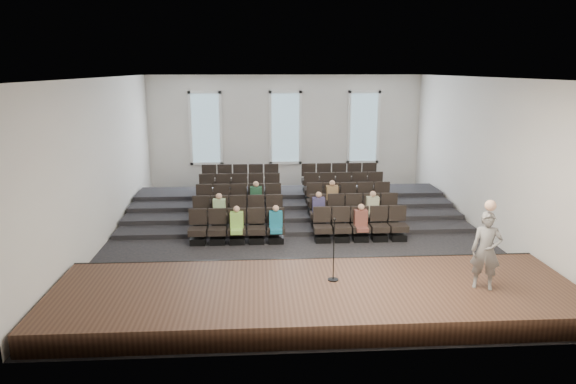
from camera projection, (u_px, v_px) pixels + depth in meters
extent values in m
plane|color=black|center=(298.00, 236.00, 16.56)|extent=(14.00, 14.00, 0.00)
cube|color=white|center=(298.00, 77.00, 15.38)|extent=(12.00, 14.00, 0.02)
cube|color=silver|center=(285.00, 132.00, 22.78)|extent=(12.00, 0.04, 5.00)
cube|color=silver|center=(330.00, 228.00, 9.16)|extent=(12.00, 0.04, 5.00)
cube|color=silver|center=(101.00, 162.00, 15.61)|extent=(0.04, 14.00, 5.00)
cube|color=silver|center=(486.00, 158.00, 16.34)|extent=(0.04, 14.00, 5.00)
cube|color=#452B1D|center=(316.00, 297.00, 11.56)|extent=(11.80, 3.60, 0.50)
cube|color=black|center=(308.00, 267.00, 13.27)|extent=(11.80, 0.06, 0.52)
cube|color=black|center=(293.00, 214.00, 18.80)|extent=(11.80, 4.80, 0.15)
cube|color=black|center=(292.00, 208.00, 19.29)|extent=(11.80, 3.75, 0.30)
cube|color=black|center=(291.00, 203.00, 19.78)|extent=(11.80, 2.70, 0.45)
cube|color=black|center=(290.00, 197.00, 20.28)|extent=(11.80, 1.65, 0.60)
cube|color=black|center=(198.00, 241.00, 15.77)|extent=(0.47, 0.43, 0.20)
cube|color=black|center=(198.00, 231.00, 15.70)|extent=(0.55, 0.50, 0.19)
cube|color=black|center=(198.00, 217.00, 15.80)|extent=(0.55, 0.08, 0.50)
cube|color=black|center=(218.00, 241.00, 15.81)|extent=(0.47, 0.43, 0.20)
cube|color=black|center=(217.00, 231.00, 15.73)|extent=(0.55, 0.50, 0.19)
cube|color=black|center=(217.00, 216.00, 15.84)|extent=(0.55, 0.08, 0.50)
cube|color=black|center=(237.00, 240.00, 15.84)|extent=(0.47, 0.43, 0.20)
cube|color=black|center=(237.00, 231.00, 15.77)|extent=(0.55, 0.50, 0.19)
cube|color=black|center=(237.00, 216.00, 15.88)|extent=(0.55, 0.08, 0.50)
cube|color=black|center=(257.00, 240.00, 15.88)|extent=(0.47, 0.43, 0.20)
cube|color=black|center=(256.00, 230.00, 15.80)|extent=(0.55, 0.50, 0.19)
cube|color=black|center=(256.00, 216.00, 15.91)|extent=(0.55, 0.08, 0.50)
cube|color=black|center=(276.00, 239.00, 15.91)|extent=(0.47, 0.43, 0.20)
cube|color=black|center=(276.00, 230.00, 15.84)|extent=(0.55, 0.50, 0.19)
cube|color=black|center=(276.00, 215.00, 15.95)|extent=(0.55, 0.08, 0.50)
cube|color=black|center=(322.00, 238.00, 16.00)|extent=(0.47, 0.43, 0.20)
cube|color=black|center=(322.00, 229.00, 15.93)|extent=(0.55, 0.50, 0.19)
cube|color=black|center=(322.00, 214.00, 16.04)|extent=(0.55, 0.08, 0.50)
cube|color=black|center=(341.00, 238.00, 16.04)|extent=(0.47, 0.43, 0.20)
cube|color=black|center=(342.00, 229.00, 15.96)|extent=(0.55, 0.50, 0.19)
cube|color=black|center=(341.00, 214.00, 16.07)|extent=(0.55, 0.08, 0.50)
cube|color=black|center=(360.00, 238.00, 16.07)|extent=(0.47, 0.43, 0.20)
cube|color=black|center=(361.00, 228.00, 16.00)|extent=(0.55, 0.50, 0.19)
cube|color=black|center=(360.00, 214.00, 16.11)|extent=(0.55, 0.08, 0.50)
cube|color=black|center=(379.00, 237.00, 16.11)|extent=(0.47, 0.43, 0.20)
cube|color=black|center=(380.00, 228.00, 16.04)|extent=(0.55, 0.50, 0.19)
cube|color=black|center=(379.00, 213.00, 16.14)|extent=(0.55, 0.08, 0.50)
cube|color=black|center=(398.00, 237.00, 16.14)|extent=(0.47, 0.43, 0.20)
cube|color=black|center=(398.00, 228.00, 16.07)|extent=(0.55, 0.50, 0.19)
cube|color=black|center=(397.00, 213.00, 16.18)|extent=(0.55, 0.08, 0.50)
cube|color=black|center=(201.00, 226.00, 16.75)|extent=(0.47, 0.43, 0.20)
cube|color=black|center=(201.00, 217.00, 16.68)|extent=(0.55, 0.50, 0.19)
cube|color=black|center=(201.00, 203.00, 16.79)|extent=(0.55, 0.08, 0.50)
cube|color=black|center=(220.00, 226.00, 16.79)|extent=(0.47, 0.43, 0.20)
cube|color=black|center=(220.00, 217.00, 16.72)|extent=(0.55, 0.50, 0.19)
cube|color=black|center=(220.00, 203.00, 16.82)|extent=(0.55, 0.08, 0.50)
cube|color=black|center=(238.00, 225.00, 16.83)|extent=(0.47, 0.43, 0.20)
cube|color=black|center=(238.00, 216.00, 16.75)|extent=(0.55, 0.50, 0.19)
cube|color=black|center=(238.00, 203.00, 16.86)|extent=(0.55, 0.08, 0.50)
cube|color=black|center=(256.00, 225.00, 16.86)|extent=(0.47, 0.43, 0.20)
cube|color=black|center=(256.00, 216.00, 16.79)|extent=(0.55, 0.50, 0.19)
cube|color=black|center=(256.00, 202.00, 16.90)|extent=(0.55, 0.08, 0.50)
cube|color=black|center=(275.00, 225.00, 16.90)|extent=(0.47, 0.43, 0.20)
cube|color=black|center=(275.00, 216.00, 16.82)|extent=(0.55, 0.50, 0.19)
cube|color=black|center=(274.00, 202.00, 16.93)|extent=(0.55, 0.08, 0.50)
cube|color=black|center=(318.00, 224.00, 16.98)|extent=(0.47, 0.43, 0.20)
cube|color=black|center=(319.00, 215.00, 16.91)|extent=(0.55, 0.50, 0.19)
cube|color=black|center=(318.00, 201.00, 17.02)|extent=(0.55, 0.08, 0.50)
cube|color=black|center=(336.00, 224.00, 17.02)|extent=(0.47, 0.43, 0.20)
cube|color=black|center=(337.00, 215.00, 16.95)|extent=(0.55, 0.50, 0.19)
cube|color=black|center=(336.00, 201.00, 17.05)|extent=(0.55, 0.08, 0.50)
cube|color=black|center=(354.00, 223.00, 17.06)|extent=(0.47, 0.43, 0.20)
cube|color=black|center=(354.00, 214.00, 16.98)|extent=(0.55, 0.50, 0.19)
cube|color=black|center=(354.00, 201.00, 17.09)|extent=(0.55, 0.08, 0.50)
cube|color=black|center=(372.00, 223.00, 17.09)|extent=(0.47, 0.43, 0.20)
cube|color=black|center=(372.00, 214.00, 17.02)|extent=(0.55, 0.50, 0.19)
cube|color=black|center=(371.00, 200.00, 17.13)|extent=(0.55, 0.08, 0.50)
cube|color=black|center=(390.00, 223.00, 17.13)|extent=(0.47, 0.43, 0.20)
cube|color=black|center=(390.00, 214.00, 17.06)|extent=(0.55, 0.50, 0.19)
cube|color=black|center=(389.00, 200.00, 17.16)|extent=(0.55, 0.08, 0.50)
cube|color=black|center=(204.00, 213.00, 17.74)|extent=(0.47, 0.42, 0.20)
cube|color=black|center=(204.00, 204.00, 17.66)|extent=(0.55, 0.50, 0.19)
cube|color=black|center=(204.00, 191.00, 17.77)|extent=(0.55, 0.08, 0.50)
cube|color=black|center=(222.00, 213.00, 17.77)|extent=(0.47, 0.42, 0.20)
cube|color=black|center=(221.00, 204.00, 17.70)|extent=(0.55, 0.50, 0.19)
cube|color=black|center=(221.00, 191.00, 17.81)|extent=(0.55, 0.08, 0.50)
cube|color=black|center=(239.00, 212.00, 17.81)|extent=(0.47, 0.42, 0.20)
cube|color=black|center=(239.00, 204.00, 17.74)|extent=(0.55, 0.50, 0.19)
cube|color=black|center=(239.00, 191.00, 17.84)|extent=(0.55, 0.08, 0.50)
cube|color=black|center=(256.00, 212.00, 17.84)|extent=(0.47, 0.42, 0.20)
cube|color=black|center=(256.00, 203.00, 17.77)|extent=(0.55, 0.50, 0.19)
cube|color=black|center=(256.00, 190.00, 17.88)|extent=(0.55, 0.08, 0.50)
cube|color=black|center=(274.00, 212.00, 17.88)|extent=(0.47, 0.42, 0.20)
cube|color=black|center=(274.00, 203.00, 17.81)|extent=(0.55, 0.50, 0.19)
cube|color=black|center=(273.00, 190.00, 17.91)|extent=(0.55, 0.08, 0.50)
cube|color=black|center=(315.00, 211.00, 17.97)|extent=(0.47, 0.42, 0.20)
cube|color=black|center=(315.00, 202.00, 17.89)|extent=(0.55, 0.50, 0.19)
cube|color=black|center=(314.00, 190.00, 18.00)|extent=(0.55, 0.08, 0.50)
cube|color=black|center=(332.00, 211.00, 18.00)|extent=(0.47, 0.42, 0.20)
cube|color=black|center=(332.00, 202.00, 17.93)|extent=(0.55, 0.50, 0.19)
cube|color=black|center=(331.00, 189.00, 18.04)|extent=(0.55, 0.08, 0.50)
cube|color=black|center=(349.00, 210.00, 18.04)|extent=(0.47, 0.42, 0.20)
cube|color=black|center=(349.00, 202.00, 17.97)|extent=(0.55, 0.50, 0.19)
cube|color=black|center=(348.00, 189.00, 18.07)|extent=(0.55, 0.08, 0.50)
cube|color=black|center=(366.00, 210.00, 18.08)|extent=(0.47, 0.42, 0.20)
cube|color=black|center=(366.00, 202.00, 18.00)|extent=(0.55, 0.50, 0.19)
cube|color=black|center=(365.00, 189.00, 18.11)|extent=(0.55, 0.08, 0.50)
cube|color=black|center=(382.00, 210.00, 18.11)|extent=(0.47, 0.42, 0.20)
cube|color=black|center=(383.00, 201.00, 18.04)|extent=(0.55, 0.50, 0.19)
cube|color=black|center=(382.00, 189.00, 18.15)|extent=(0.55, 0.08, 0.50)
cube|color=black|center=(207.00, 201.00, 18.72)|extent=(0.47, 0.42, 0.20)
cube|color=black|center=(207.00, 193.00, 18.65)|extent=(0.55, 0.50, 0.19)
cube|color=black|center=(207.00, 181.00, 18.75)|extent=(0.55, 0.08, 0.50)
cube|color=black|center=(223.00, 201.00, 18.76)|extent=(0.47, 0.42, 0.20)
cube|color=black|center=(223.00, 193.00, 18.68)|extent=(0.55, 0.50, 0.19)
cube|color=black|center=(223.00, 180.00, 18.79)|extent=(0.55, 0.08, 0.50)
cube|color=black|center=(240.00, 201.00, 18.79)|extent=(0.47, 0.42, 0.20)
cube|color=black|center=(240.00, 192.00, 18.72)|extent=(0.55, 0.50, 0.19)
cube|color=black|center=(240.00, 180.00, 18.83)|extent=(0.55, 0.08, 0.50)
cube|color=black|center=(256.00, 200.00, 18.83)|extent=(0.47, 0.42, 0.20)
cube|color=black|center=(256.00, 192.00, 18.75)|extent=(0.55, 0.50, 0.19)
cube|color=black|center=(256.00, 180.00, 18.86)|extent=(0.55, 0.08, 0.50)
cube|color=black|center=(273.00, 200.00, 18.86)|extent=(0.47, 0.42, 0.20)
cube|color=black|center=(272.00, 192.00, 18.79)|extent=(0.55, 0.50, 0.19)
cube|color=black|center=(272.00, 180.00, 18.90)|extent=(0.55, 0.08, 0.50)
cube|color=black|center=(312.00, 199.00, 18.95)|extent=(0.47, 0.42, 0.20)
cube|color=black|center=(312.00, 191.00, 18.88)|extent=(0.55, 0.50, 0.19)
cube|color=black|center=(311.00, 179.00, 18.98)|extent=(0.55, 0.08, 0.50)
cube|color=black|center=(328.00, 199.00, 18.99)|extent=(0.47, 0.42, 0.20)
cube|color=black|center=(328.00, 191.00, 18.91)|extent=(0.55, 0.50, 0.19)
cube|color=black|center=(327.00, 179.00, 19.02)|extent=(0.55, 0.08, 0.50)
cube|color=black|center=(344.00, 199.00, 19.02)|extent=(0.47, 0.42, 0.20)
cube|color=black|center=(344.00, 191.00, 18.95)|extent=(0.55, 0.50, 0.19)
cube|color=black|center=(343.00, 179.00, 19.06)|extent=(0.55, 0.08, 0.50)
cube|color=black|center=(360.00, 199.00, 19.06)|extent=(0.47, 0.42, 0.20)
cube|color=black|center=(360.00, 191.00, 18.99)|extent=(0.55, 0.50, 0.19)
cube|color=black|center=(359.00, 179.00, 19.09)|extent=(0.55, 0.08, 0.50)
cube|color=black|center=(376.00, 198.00, 19.09)|extent=(0.47, 0.42, 0.20)
cube|color=black|center=(376.00, 190.00, 19.02)|extent=(0.55, 0.50, 0.19)
cube|color=black|center=(375.00, 178.00, 19.13)|extent=(0.55, 0.08, 0.50)
cube|color=black|center=(209.00, 190.00, 19.70)|extent=(0.47, 0.42, 0.20)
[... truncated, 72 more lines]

